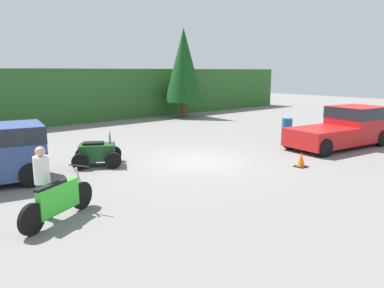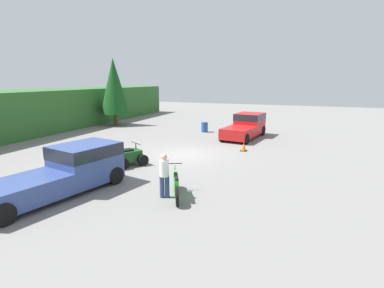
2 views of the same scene
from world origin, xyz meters
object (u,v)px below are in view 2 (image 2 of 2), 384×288
object	(u,v)px
rider_person	(164,174)
pickup_truck_second	(68,169)
pickup_truck_red	(246,125)
quad_atv	(128,157)
steel_barrel	(205,127)
dirt_bike	(176,185)
traffic_cone	(244,147)

from	to	relation	value
rider_person	pickup_truck_second	bearing A→B (deg)	77.64
pickup_truck_red	quad_atv	size ratio (longest dim) A/B	2.46
steel_barrel	quad_atv	bearing A→B (deg)	177.30
pickup_truck_second	dirt_bike	distance (m)	4.58
steel_barrel	traffic_cone	bearing A→B (deg)	-141.54
pickup_truck_second	quad_atv	bearing A→B (deg)	10.02
pickup_truck_red	quad_atv	distance (m)	11.38
dirt_bike	steel_barrel	bearing A→B (deg)	-12.47
rider_person	traffic_cone	world-z (taller)	rider_person
dirt_bike	rider_person	distance (m)	0.65
dirt_bike	rider_person	bearing A→B (deg)	90.27
quad_atv	traffic_cone	xyz separation A→B (m)	(5.54, -5.22, -0.21)
rider_person	steel_barrel	size ratio (longest dim) A/B	2.01
quad_atv	steel_barrel	world-z (taller)	quad_atv
rider_person	traffic_cone	size ratio (longest dim) A/B	3.22
dirt_bike	quad_atv	size ratio (longest dim) A/B	1.00
dirt_bike	quad_atv	bearing A→B (deg)	26.22
quad_atv	rider_person	bearing A→B (deg)	-100.67
rider_person	steel_barrel	bearing A→B (deg)	-11.28
pickup_truck_second	steel_barrel	bearing A→B (deg)	9.70
dirt_bike	rider_person	size ratio (longest dim) A/B	1.25
rider_person	quad_atv	bearing A→B (deg)	24.56
dirt_bike	traffic_cone	bearing A→B (deg)	-32.96
dirt_bike	steel_barrel	size ratio (longest dim) A/B	2.50
dirt_bike	pickup_truck_red	bearing A→B (deg)	-27.37
pickup_truck_red	dirt_bike	distance (m)	13.70
quad_atv	traffic_cone	world-z (taller)	quad_atv
pickup_truck_second	traffic_cone	xyz separation A→B (m)	(9.79, -5.39, -0.72)
quad_atv	dirt_bike	bearing A→B (deg)	-96.17
pickup_truck_red	steel_barrel	distance (m)	4.03
quad_atv	traffic_cone	size ratio (longest dim) A/B	4.00
traffic_cone	steel_barrel	size ratio (longest dim) A/B	0.62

